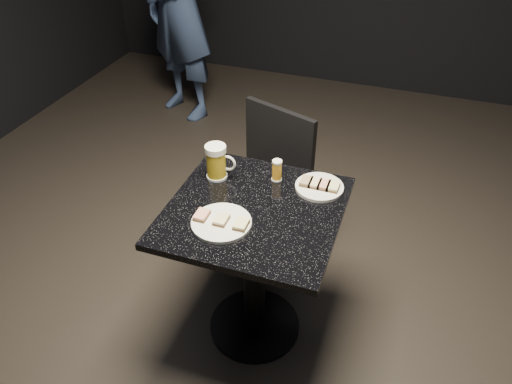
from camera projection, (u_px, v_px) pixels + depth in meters
floor at (255, 326)px, 2.48m from camera, size 6.00×6.00×0.00m
plate_large at (221, 223)px, 1.95m from camera, size 0.24×0.24×0.01m
plate_small at (319, 187)px, 2.14m from camera, size 0.21×0.21×0.01m
patron at (179, 4)px, 3.78m from camera, size 0.77×0.65×1.80m
table at (254, 252)px, 2.18m from camera, size 0.70×0.70×0.75m
beer_mug at (217, 162)px, 2.16m from camera, size 0.13×0.09×0.16m
beer_tumbler at (277, 170)px, 2.17m from camera, size 0.05×0.05×0.10m
chair at (264, 183)px, 2.60m from camera, size 0.54×0.54×0.88m
canapes_on_plate_large at (221, 220)px, 1.94m from camera, size 0.22×0.07×0.02m
canapes_on_plate_small at (320, 184)px, 2.13m from camera, size 0.17×0.07×0.02m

